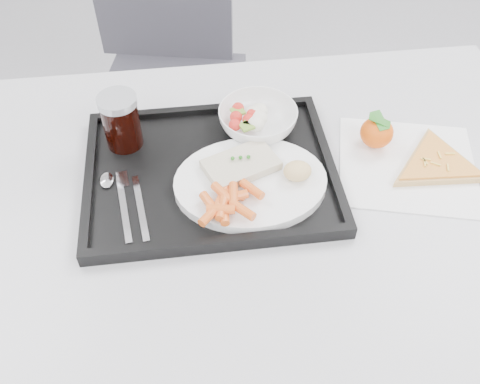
{
  "coord_description": "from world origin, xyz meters",
  "views": [
    {
      "loc": [
        -0.1,
        -0.33,
        1.46
      ],
      "look_at": [
        -0.02,
        0.28,
        0.77
      ],
      "focal_mm": 40.0,
      "sensor_mm": 36.0,
      "label": 1
    }
  ],
  "objects_px": {
    "tray": "(211,173)",
    "dinner_plate": "(250,183)",
    "chair": "(168,55)",
    "pizza_slice": "(437,164)",
    "tangerine": "(377,132)",
    "cola_glass": "(121,120)",
    "table": "(249,216)",
    "salad_bowl": "(258,120)"
  },
  "relations": [
    {
      "from": "table",
      "to": "tangerine",
      "type": "relative_size",
      "value": 16.02
    },
    {
      "from": "dinner_plate",
      "to": "tray",
      "type": "bearing_deg",
      "value": 144.01
    },
    {
      "from": "dinner_plate",
      "to": "cola_glass",
      "type": "distance_m",
      "value": 0.27
    },
    {
      "from": "chair",
      "to": "tangerine",
      "type": "bearing_deg",
      "value": -59.89
    },
    {
      "from": "chair",
      "to": "tray",
      "type": "distance_m",
      "value": 0.76
    },
    {
      "from": "salad_bowl",
      "to": "pizza_slice",
      "type": "bearing_deg",
      "value": -22.73
    },
    {
      "from": "table",
      "to": "pizza_slice",
      "type": "xyz_separation_m",
      "value": [
        0.35,
        0.02,
        0.08
      ]
    },
    {
      "from": "cola_glass",
      "to": "tangerine",
      "type": "xyz_separation_m",
      "value": [
        0.48,
        -0.05,
        -0.04
      ]
    },
    {
      "from": "table",
      "to": "pizza_slice",
      "type": "bearing_deg",
      "value": 2.77
    },
    {
      "from": "dinner_plate",
      "to": "tangerine",
      "type": "bearing_deg",
      "value": 19.22
    },
    {
      "from": "chair",
      "to": "salad_bowl",
      "type": "xyz_separation_m",
      "value": [
        0.18,
        -0.62,
        0.25
      ]
    },
    {
      "from": "salad_bowl",
      "to": "tangerine",
      "type": "height_order",
      "value": "tangerine"
    },
    {
      "from": "chair",
      "to": "cola_glass",
      "type": "relative_size",
      "value": 8.61
    },
    {
      "from": "pizza_slice",
      "to": "chair",
      "type": "bearing_deg",
      "value": 123.2
    },
    {
      "from": "tray",
      "to": "pizza_slice",
      "type": "xyz_separation_m",
      "value": [
        0.42,
        -0.03,
        0.0
      ]
    },
    {
      "from": "tangerine",
      "to": "cola_glass",
      "type": "bearing_deg",
      "value": 173.59
    },
    {
      "from": "tangerine",
      "to": "dinner_plate",
      "type": "bearing_deg",
      "value": -160.78
    },
    {
      "from": "pizza_slice",
      "to": "dinner_plate",
      "type": "bearing_deg",
      "value": -177.24
    },
    {
      "from": "chair",
      "to": "pizza_slice",
      "type": "bearing_deg",
      "value": -56.8
    },
    {
      "from": "table",
      "to": "dinner_plate",
      "type": "xyz_separation_m",
      "value": [
        0.0,
        0.0,
        0.09
      ]
    },
    {
      "from": "cola_glass",
      "to": "salad_bowl",
      "type": "bearing_deg",
      "value": 1.72
    },
    {
      "from": "tray",
      "to": "dinner_plate",
      "type": "xyz_separation_m",
      "value": [
        0.07,
        -0.05,
        0.02
      ]
    },
    {
      "from": "tray",
      "to": "salad_bowl",
      "type": "distance_m",
      "value": 0.15
    },
    {
      "from": "salad_bowl",
      "to": "tangerine",
      "type": "relative_size",
      "value": 2.03
    },
    {
      "from": "table",
      "to": "chair",
      "type": "xyz_separation_m",
      "value": [
        -0.14,
        0.77,
        -0.15
      ]
    },
    {
      "from": "salad_bowl",
      "to": "pizza_slice",
      "type": "distance_m",
      "value": 0.34
    },
    {
      "from": "table",
      "to": "pizza_slice",
      "type": "distance_m",
      "value": 0.36
    },
    {
      "from": "chair",
      "to": "cola_glass",
      "type": "bearing_deg",
      "value": -97.16
    },
    {
      "from": "tray",
      "to": "dinner_plate",
      "type": "relative_size",
      "value": 1.67
    },
    {
      "from": "dinner_plate",
      "to": "pizza_slice",
      "type": "bearing_deg",
      "value": 2.76
    },
    {
      "from": "cola_glass",
      "to": "pizza_slice",
      "type": "height_order",
      "value": "cola_glass"
    },
    {
      "from": "chair",
      "to": "dinner_plate",
      "type": "bearing_deg",
      "value": -79.57
    },
    {
      "from": "pizza_slice",
      "to": "tangerine",
      "type": "bearing_deg",
      "value": 143.81
    },
    {
      "from": "tangerine",
      "to": "pizza_slice",
      "type": "xyz_separation_m",
      "value": [
        0.1,
        -0.07,
        -0.02
      ]
    },
    {
      "from": "dinner_plate",
      "to": "cola_glass",
      "type": "bearing_deg",
      "value": 147.3
    },
    {
      "from": "chair",
      "to": "tray",
      "type": "xyz_separation_m",
      "value": [
        0.08,
        -0.72,
        0.22
      ]
    },
    {
      "from": "tray",
      "to": "salad_bowl",
      "type": "bearing_deg",
      "value": 44.91
    },
    {
      "from": "tray",
      "to": "chair",
      "type": "bearing_deg",
      "value": 95.96
    },
    {
      "from": "chair",
      "to": "cola_glass",
      "type": "distance_m",
      "value": 0.7
    },
    {
      "from": "tray",
      "to": "tangerine",
      "type": "relative_size",
      "value": 6.01
    },
    {
      "from": "dinner_plate",
      "to": "salad_bowl",
      "type": "xyz_separation_m",
      "value": [
        0.04,
        0.15,
        0.01
      ]
    },
    {
      "from": "tangerine",
      "to": "pizza_slice",
      "type": "distance_m",
      "value": 0.12
    }
  ]
}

